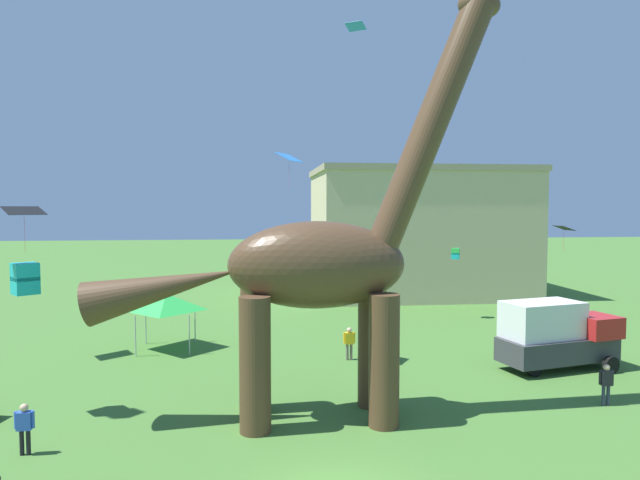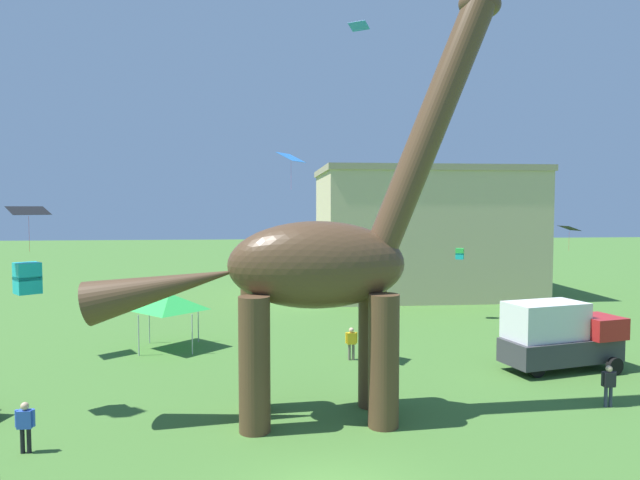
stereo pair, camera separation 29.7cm
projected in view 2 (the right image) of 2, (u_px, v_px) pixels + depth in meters
dinosaur_sculpture at (315, 265)px, 20.03m from camera, size 14.74×3.12×15.41m
parked_box_truck at (559, 335)px, 26.33m from camera, size 5.93×3.32×3.20m
person_vendor_side at (25, 422)px, 17.39m from camera, size 0.60×0.26×1.61m
person_watching_child at (609, 382)px, 21.41m from camera, size 0.60×0.26×1.61m
person_photographer at (351, 340)px, 28.01m from camera, size 0.61×0.27×1.63m
festival_canopy_tent at (169, 302)px, 30.21m from camera, size 3.15×3.15×3.00m
kite_near_high at (460, 254)px, 38.02m from camera, size 0.69×0.69×0.74m
kite_mid_center at (359, 26)px, 32.22m from camera, size 1.33×1.23×0.30m
kite_mid_right at (291, 158)px, 26.31m from camera, size 1.47×1.58×1.73m
kite_high_right at (569, 228)px, 38.39m from camera, size 1.07×1.42×1.75m
kite_far_left at (27, 278)px, 20.38m from camera, size 1.11×1.11×1.13m
kite_apex at (28, 211)px, 27.97m from camera, size 2.22×2.15×2.28m
background_building_block at (423, 231)px, 49.33m from camera, size 18.06×12.16×10.97m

